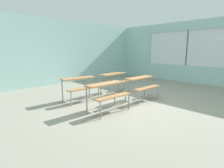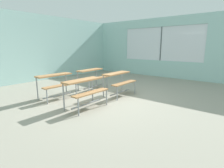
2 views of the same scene
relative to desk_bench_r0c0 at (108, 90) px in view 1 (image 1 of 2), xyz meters
name	(u,v)px [view 1 (image 1 of 2)]	position (x,y,z in m)	size (l,w,h in m)	color
ground	(127,105)	(0.80, 0.00, -0.59)	(10.00, 9.00, 0.05)	gray
wall_back	(55,52)	(0.80, 4.50, 0.94)	(10.00, 0.12, 3.00)	#A8D1CC
wall_right	(200,53)	(5.80, -0.13, 0.88)	(0.12, 9.00, 3.00)	#A8D1CC
desk_bench_r0c0	(108,90)	(0.00, 0.00, 0.00)	(1.10, 0.60, 0.74)	#A87547
desk_bench_r0c1	(142,83)	(1.50, 0.01, 0.00)	(1.10, 0.60, 0.74)	#A87547
desk_bench_r1c0	(80,84)	(0.02, 1.30, 0.00)	(1.12, 0.64, 0.74)	#A87547
desk_bench_r1c1	(115,78)	(1.54, 1.28, 0.00)	(1.12, 0.63, 0.74)	#A87547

